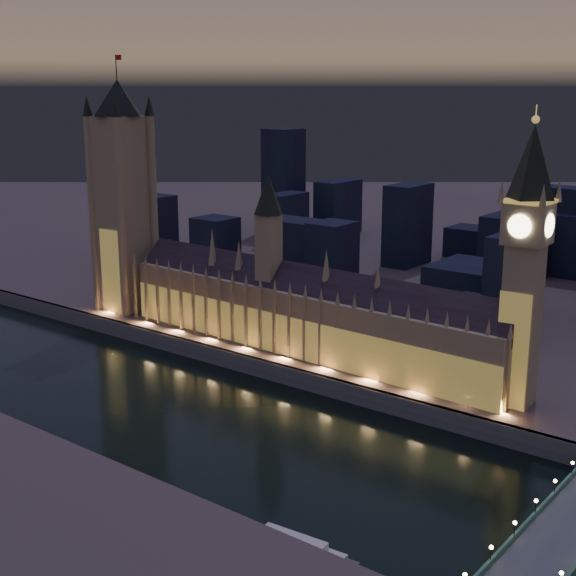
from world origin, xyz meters
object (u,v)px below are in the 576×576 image
Objects in this scene: victoria_tower at (122,186)px; elizabeth_tower at (526,243)px; palace_of_westminster at (302,311)px; river_boat at (293,546)px.

elizabeth_tower is at bearing -0.00° from victoria_tower.
palace_of_westminster is 126.49m from victoria_tower.
elizabeth_tower reaches higher than river_boat.
victoria_tower is at bearing 149.70° from river_boat.
victoria_tower is at bearing 179.91° from palace_of_westminster.
palace_of_westminster is 5.36× the size of river_boat.
palace_of_westminster is 150.53m from river_boat.
elizabeth_tower is (100.51, 0.17, 42.68)m from palace_of_westminster.
elizabeth_tower is at bearing 0.10° from palace_of_westminster.
elizabeth_tower is 2.91× the size of river_boat.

